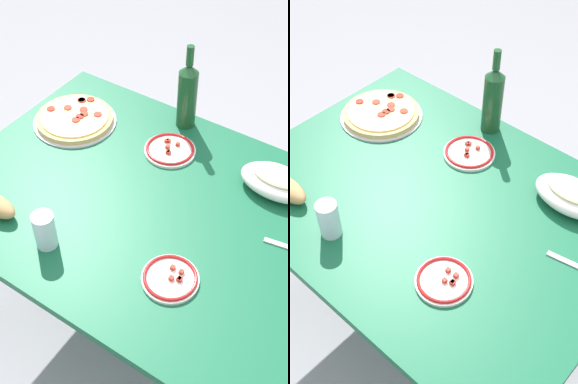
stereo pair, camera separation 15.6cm
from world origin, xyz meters
The scene contains 9 objects.
ground_plane centered at (0.00, 0.00, 0.00)m, with size 8.00×8.00×0.00m, color gray.
dining_table centered at (0.00, 0.00, 0.59)m, with size 1.25×0.93×0.71m.
pepperoni_pizza centered at (-0.43, 0.18, 0.72)m, with size 0.31×0.31×0.03m.
baked_pasta_dish centered at (0.33, 0.27, 0.75)m, with size 0.24×0.15×0.08m.
wine_bottle centered at (-0.09, 0.40, 0.84)m, with size 0.07×0.07×0.32m.
water_glass centered at (-0.13, -0.31, 0.77)m, with size 0.06×0.06×0.12m, color silver.
side_plate_near centered at (-0.05, 0.24, 0.71)m, with size 0.18×0.18×0.02m.
side_plate_far centered at (0.23, -0.21, 0.71)m, with size 0.16×0.16×0.02m.
fork_left centered at (0.47, 0.07, 0.71)m, with size 0.17×0.02×0.01m, color #B7B7BC.
Camera 2 is at (0.73, -0.80, 1.86)m, focal length 46.65 mm.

